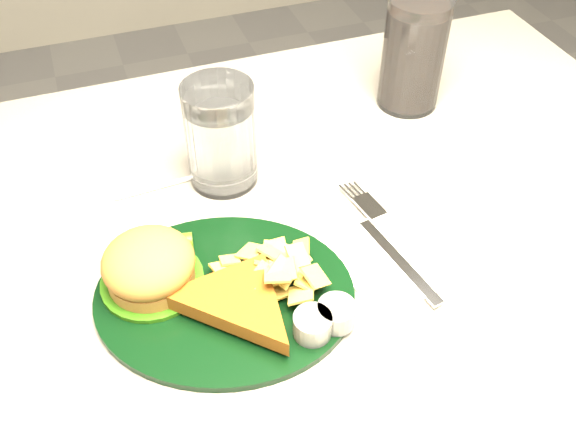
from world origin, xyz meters
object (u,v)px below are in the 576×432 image
at_px(table, 265,414).
at_px(water_glass, 221,135).
at_px(dinner_plate, 223,279).
at_px(cola_glass, 413,54).
at_px(fork_napkin, 395,254).

height_order(table, water_glass, water_glass).
relative_size(dinner_plate, water_glass, 2.02).
bearing_deg(cola_glass, table, -145.46).
xyz_separation_m(dinner_plate, water_glass, (0.05, 0.19, 0.04)).
relative_size(table, cola_glass, 7.60).
bearing_deg(water_glass, fork_napkin, -54.33).
relative_size(dinner_plate, cola_glass, 1.72).
bearing_deg(water_glass, dinner_plate, -105.45).
height_order(dinner_plate, cola_glass, cola_glass).
bearing_deg(dinner_plate, cola_glass, 56.54).
distance_m(cola_glass, fork_napkin, 0.32).
distance_m(table, cola_glass, 0.58).
distance_m(dinner_plate, fork_napkin, 0.19).
distance_m(dinner_plate, water_glass, 0.20).
bearing_deg(table, water_glass, 90.80).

